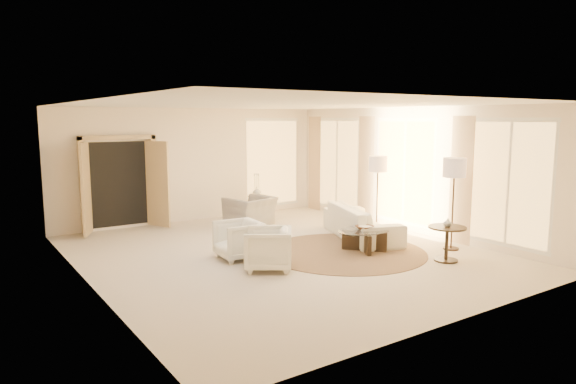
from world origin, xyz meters
TOP-DOWN VIEW (x-y plane):
  - room at (0.00, 0.00)m, footprint 7.04×8.04m
  - windows_right at (3.45, 0.10)m, footprint 0.10×6.40m
  - window_back_corner at (2.30, 3.95)m, footprint 1.70×0.10m
  - curtains_right at (3.40, 1.00)m, footprint 0.06×5.20m
  - french_doors at (-1.90, 3.82)m, footprint 1.95×0.66m
  - area_rug at (1.04, -0.60)m, footprint 3.33×3.33m
  - sofa at (2.10, 0.10)m, footprint 1.69×2.56m
  - armchair_left at (-0.87, 0.14)m, footprint 0.75×0.80m
  - armchair_right at (-0.78, -0.73)m, footprint 1.02×1.03m
  - accent_chair at (0.80, 2.59)m, footprint 1.19×0.93m
  - coffee_table at (1.40, -0.75)m, footprint 1.26×1.26m
  - end_table at (2.14, -2.10)m, footprint 0.67×0.67m
  - side_table at (1.46, 3.40)m, footprint 0.49×0.49m
  - floor_lamp_near at (2.90, 0.47)m, footprint 0.41×0.41m
  - floor_lamp_far at (2.90, -1.61)m, footprint 0.44×0.44m
  - bowl at (1.40, -0.75)m, footprint 0.37×0.37m
  - end_vase at (2.14, -2.10)m, footprint 0.18×0.18m
  - side_vase at (1.46, 3.40)m, footprint 0.23×0.23m

SIDE VIEW (x-z plane):
  - area_rug at x=1.04m, z-range 0.00..0.01m
  - coffee_table at x=1.40m, z-range 0.05..0.48m
  - side_table at x=1.46m, z-range 0.06..0.63m
  - sofa at x=2.10m, z-range 0.00..0.70m
  - armchair_left at x=-0.87m, z-range 0.00..0.77m
  - armchair_right at x=-0.78m, z-range 0.00..0.79m
  - end_table at x=2.14m, z-range 0.12..0.75m
  - accent_chair at x=0.80m, z-range 0.00..0.92m
  - bowl at x=1.40m, z-range 0.42..0.50m
  - side_vase at x=1.46m, z-range 0.57..0.80m
  - end_vase at x=2.14m, z-range 0.63..0.78m
  - french_doors at x=-1.90m, z-range -0.01..2.15m
  - curtains_right at x=3.40m, z-range 0.00..2.60m
  - windows_right at x=3.45m, z-range 0.15..2.55m
  - window_back_corner at x=2.30m, z-range 0.15..2.55m
  - room at x=0.00m, z-range -0.02..2.81m
  - floor_lamp_near at x=2.90m, z-range 0.60..2.31m
  - floor_lamp_far at x=2.90m, z-range 0.63..2.43m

